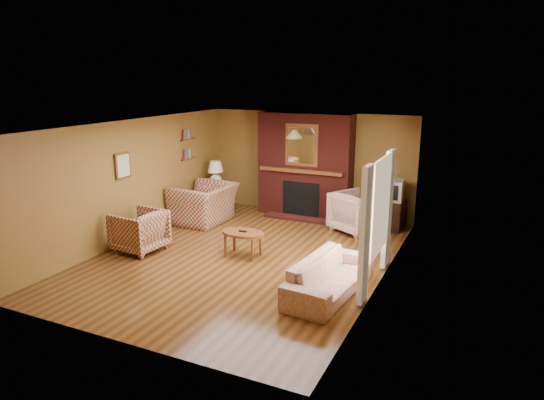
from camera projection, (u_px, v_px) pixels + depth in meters
The scene contains 20 objects.
floor at pixel (245, 256), 8.90m from camera, with size 6.50×6.50×0.00m, color #44270E.
ceiling at pixel (243, 125), 8.30m from camera, with size 6.50×6.50×0.00m, color silver.
wall_back at pixel (309, 164), 11.45m from camera, with size 6.50×6.50×0.00m, color olive.
wall_front at pixel (114, 252), 5.75m from camera, with size 6.50×6.50×0.00m, color olive.
wall_left at pixel (133, 180), 9.62m from camera, with size 6.50×6.50×0.00m, color olive.
wall_right at pixel (385, 209), 7.57m from camera, with size 6.50×6.50×0.00m, color olive.
fireplace at pixel (305, 166), 11.22m from camera, with size 2.20×0.82×2.40m.
window_right at pixel (378, 216), 7.43m from camera, with size 0.10×1.85×2.00m.
bookshelf at pixel (189, 145), 11.15m from camera, with size 0.09×0.55×0.71m.
botanical_print at pixel (123, 166), 9.26m from camera, with size 0.05×0.40×0.50m.
pendant_light at pixel (294, 134), 10.41m from camera, with size 0.36×0.36×0.48m.
plaid_loveseat at pixel (204, 203), 10.89m from camera, with size 1.32×1.15×0.86m, color maroon.
plaid_armchair at pixel (139, 231), 9.11m from camera, with size 0.83×0.86×0.78m, color maroon.
floral_sofa at pixel (330, 276), 7.34m from camera, with size 1.91×0.75×0.56m, color beige.
floral_armchair at pixel (358, 212), 10.20m from camera, with size 0.92×0.94×0.86m, color beige.
coffee_table at pixel (243, 235), 8.82m from camera, with size 0.83×0.51×0.49m.
side_table at pixel (216, 198), 11.83m from camera, with size 0.46×0.46×0.62m, color brown.
table_lamp at pixel (215, 172), 11.67m from camera, with size 0.37×0.37×0.61m.
tv_stand at pixel (390, 214), 10.43m from camera, with size 0.58×0.53×0.64m, color black.
crt_tv at pixel (391, 190), 10.29m from camera, with size 0.51×0.51×0.44m.
Camera 1 is at (3.99, -7.35, 3.24)m, focal length 32.00 mm.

